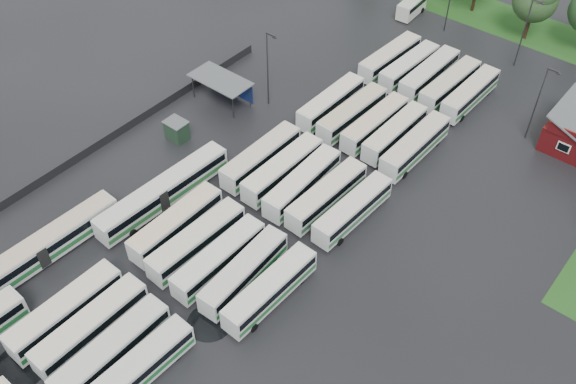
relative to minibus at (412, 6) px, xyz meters
The scene contains 38 objects.
ground 57.78m from the minibus, 80.12° to the right, with size 160.00×160.00×0.00m, color black.
wash_shed 35.67m from the minibus, 101.81° to the right, with size 8.20×4.20×3.58m.
utility_hut 44.75m from the minibus, 98.09° to the right, with size 2.70×2.20×2.62m.
grass_strip_north 14.36m from the minibus, 33.55° to the left, with size 80.00×10.00×0.01m, color #1C4A14.
west_fence 50.43m from the minibus, 104.11° to the right, with size 0.10×50.00×1.20m, color #2D2D30.
bus_r1c0 69.72m from the minibus, 85.51° to the right, with size 2.59×11.60×3.22m.
bus_r1c1 69.61m from the minibus, 82.87° to the right, with size 2.50×11.55×3.21m.
bus_r1c2 70.52m from the minibus, 80.14° to the right, with size 2.49×11.64×3.24m.
bus_r1c3 70.88m from the minibus, 77.65° to the right, with size 2.74×11.14×3.08m.
bus_r2c0 55.70m from the minibus, 84.43° to the right, with size 2.48×11.47×3.19m.
bus_r2c1 56.46m from the minibus, 81.05° to the right, with size 2.89×11.70×3.23m.
bus_r2c2 57.23m from the minibus, 77.81° to the right, with size 2.51×11.22×3.12m.
bus_r2c3 57.60m from the minibus, 74.80° to the right, with size 2.90×11.21×3.09m.
bus_r2c4 58.54m from the minibus, 71.62° to the right, with size 2.65×11.22×3.11m.
bus_r3c0 42.21m from the minibus, 82.72° to the right, with size 2.53×11.56×3.21m.
bus_r3c1 42.79m from the minibus, 78.34° to the right, with size 2.63×11.65×3.23m.
bus_r3c2 43.83m from the minibus, 74.42° to the right, with size 2.83×11.59×3.20m.
bus_r3c3 44.63m from the minibus, 70.37° to the right, with size 2.82×11.42×3.16m.
bus_r3c4 45.83m from the minibus, 66.27° to the right, with size 2.82×11.15×3.08m.
bus_r4c0 28.76m from the minibus, 79.32° to the right, with size 2.52×11.32×3.14m.
bus_r4c1 29.75m from the minibus, 72.88° to the right, with size 2.87×11.50×3.18m.
bus_r4c2 30.68m from the minibus, 66.90° to the right, with size 2.69×11.24×3.11m.
bus_r4c3 31.90m from the minibus, 62.07° to the right, with size 2.46×11.03×3.06m.
bus_r4c4 34.02m from the minibus, 57.78° to the right, with size 2.68×11.71×3.25m.
bus_r5c0 15.77m from the minibus, 69.52° to the right, with size 3.01×11.56×3.19m.
bus_r5c1 17.21m from the minibus, 59.61° to the right, with size 2.91×11.22×3.09m.
bus_r5c2 18.91m from the minibus, 51.41° to the right, with size 2.62×11.70×3.25m.
bus_r5c3 21.39m from the minibus, 45.00° to the right, with size 2.93×11.57×3.20m.
bus_r5c4 23.71m from the minibus, 39.96° to the right, with size 2.62×11.33×3.14m.
artic_bus_west_b 53.01m from the minibus, 89.12° to the right, with size 3.20×17.21×3.18m.
artic_bus_west_c 66.18m from the minibus, 92.23° to the right, with size 3.02×16.92×3.13m.
minibus is the anchor object (origin of this frame).
lamp_post_ne 32.15m from the minibus, 31.63° to the right, with size 1.57×0.31×10.23m.
lamp_post_nw 32.12m from the minibus, 93.86° to the right, with size 1.64×0.32×10.64m.
lamp_post_back_e 19.74m from the minibus, ahead, with size 1.58×0.31×10.26m.
puddle_0 75.39m from the minibus, 85.49° to the right, with size 4.98×4.98×0.01m, color black.
puddle_2 55.37m from the minibus, 85.45° to the right, with size 6.87×6.87×0.01m, color black.
puddle_3 63.17m from the minibus, 75.59° to the right, with size 4.40×4.40×0.01m, color black.
Camera 1 is at (33.26, -26.04, 51.34)m, focal length 40.00 mm.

